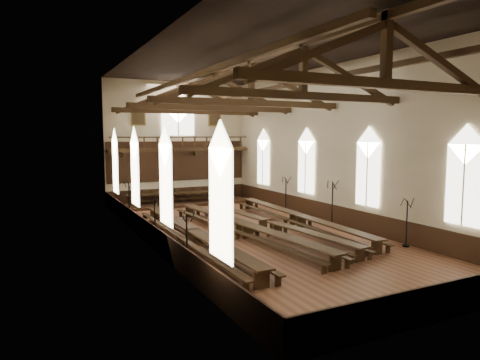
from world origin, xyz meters
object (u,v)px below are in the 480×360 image
Objects in this scene: high_table at (182,194)px; candelabrum_left_mid at (155,229)px; refectory_row_a at (193,233)px; candelabrum_left_far at (129,209)px; candelabrum_left_near at (187,251)px; refectory_row_d at (298,217)px; refectory_row_b at (244,226)px; candelabrum_right_mid at (332,212)px; candelabrum_right_far at (286,201)px; refectory_row_c at (270,224)px; candelabrum_right_near at (406,232)px; dais at (182,203)px.

candelabrum_left_mid is (-5.25, -11.14, -0.15)m from high_table.
candelabrum_left_far is (-1.64, 7.44, 0.23)m from refectory_row_a.
candelabrum_left_far is at bearing 90.00° from candelabrum_left_mid.
refectory_row_a is 6.03× the size of candelabrum_left_near.
refectory_row_d is 10.89m from candelabrum_left_far.
candelabrum_right_mid is at bearing 2.76° from refectory_row_b.
refectory_row_c is at bearing -130.04° from candelabrum_right_far.
candelabrum_right_near reaches higher than refectory_row_a.
candelabrum_left_near is at bearing -147.04° from refectory_row_c.
candelabrum_left_near is (-6.52, -4.23, 0.24)m from refectory_row_c.
dais is 0.79m from high_table.
candelabrum_left_near reaches higher than high_table.
high_table is 3.23× the size of candelabrum_left_far.
high_table is 7.23m from candelabrum_left_far.
refectory_row_a is at bearing 66.11° from candelabrum_left_near.
refectory_row_c is at bearing 128.55° from candelabrum_right_near.
candelabrum_left_far is at bearing 102.41° from refectory_row_a.
refectory_row_c is at bearing -178.67° from candelabrum_right_mid.
high_table is at bearing 132.33° from candelabrum_right_far.
refectory_row_c is 5.70× the size of candelabrum_left_near.
refectory_row_d is at bearing 0.36° from candelabrum_left_mid.
refectory_row_d is at bearing 10.21° from refectory_row_a.
candelabrum_left_mid is at bearing 149.68° from candelabrum_right_near.
high_table is (-3.76, 11.08, 0.32)m from refectory_row_d.
candelabrum_left_far is 16.83m from candelabrum_right_near.
high_table is at bearing 96.08° from refectory_row_c.
candelabrum_right_far is at bearing 65.83° from refectory_row_d.
refectory_row_a is at bearing -169.79° from refectory_row_d.
refectory_row_d is (4.28, 1.00, -0.01)m from refectory_row_b.
candelabrum_right_far is at bearing 90.00° from candelabrum_right_mid.
high_table is (3.61, 12.41, 0.30)m from refectory_row_a.
refectory_row_b is at bearing -166.90° from refectory_row_d.
candelabrum_left_mid is 6.17m from candelabrum_left_far.
candelabrum_right_near reaches higher than dais.
refectory_row_a is 5.53× the size of candelabrum_left_far.
dais is at bearing 90.00° from high_table.
candelabrum_right_near is at bearing -41.08° from refectory_row_b.
refectory_row_a is 4.91m from refectory_row_c.
refectory_row_a is 1.32× the size of dais.
refectory_row_d is 5.24× the size of candelabrum_right_mid.
candelabrum_right_mid is (2.09, -0.69, 0.29)m from refectory_row_d.
candelabrum_left_far is (-5.25, -4.98, -0.07)m from high_table.
refectory_row_b is at bearing -177.24° from candelabrum_right_mid.
refectory_row_a is 5.85× the size of candelabrum_right_far.
candelabrum_left_near is at bearing 172.17° from candelabrum_right_near.
candelabrum_right_mid reaches higher than candelabrum_right_near.
candelabrum_left_near is at bearing -108.06° from dais.
refectory_row_b is 12.10m from dais.
candelabrum_left_far reaches higher than dais.
candelabrum_left_near reaches higher than candelabrum_left_mid.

